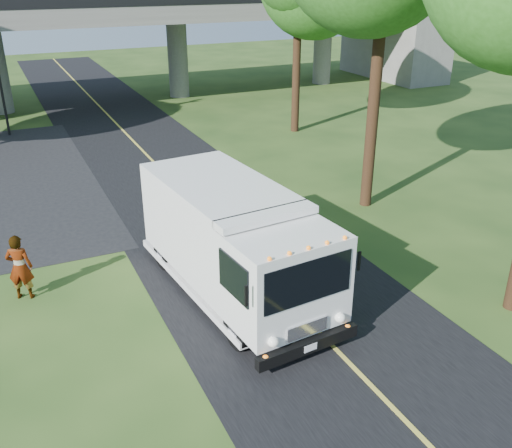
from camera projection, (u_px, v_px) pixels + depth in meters
ground at (369, 385)px, 12.98m from camera, size 120.00×120.00×0.00m
road at (211, 222)px, 21.22m from camera, size 7.00×90.00×0.02m
lane_line at (211, 221)px, 21.22m from camera, size 0.12×90.00×0.01m
overpass at (89, 35)px, 37.48m from camera, size 54.00×10.00×7.30m
step_van at (233, 239)px, 15.94m from camera, size 3.49×7.81×3.18m
pedestrian at (20, 267)px, 16.01m from camera, size 0.84×0.70×1.96m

